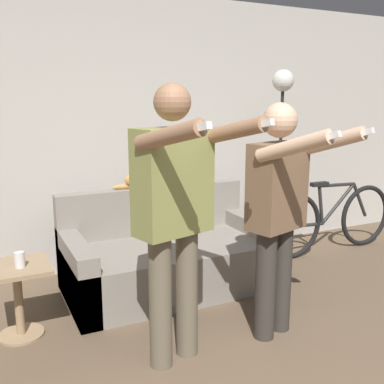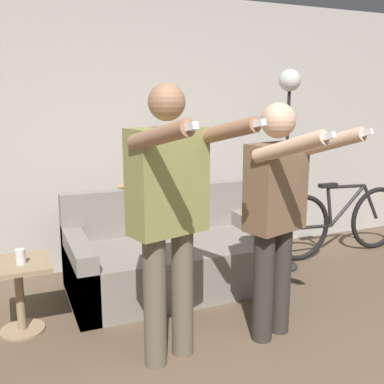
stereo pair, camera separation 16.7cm
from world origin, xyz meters
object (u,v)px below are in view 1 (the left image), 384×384
at_px(couch, 169,258).
at_px(side_table, 17,286).
at_px(cup, 20,260).
at_px(bicycle, 331,219).
at_px(cat, 145,178).
at_px(floor_lamp, 281,126).
at_px(person_right, 279,205).
at_px(person_left, 175,206).

xyz_separation_m(couch, side_table, (-1.27, -0.32, 0.11)).
distance_m(couch, cup, 1.33).
height_order(side_table, bicycle, bicycle).
bearing_deg(side_table, bicycle, 7.43).
xyz_separation_m(couch, cat, (-0.08, 0.35, 0.66)).
bearing_deg(bicycle, couch, -177.15).
bearing_deg(side_table, floor_lamp, 7.70).
height_order(person_right, floor_lamp, floor_lamp).
xyz_separation_m(person_left, side_table, (-0.86, 0.75, -0.64)).
xyz_separation_m(couch, cup, (-1.24, -0.37, 0.31)).
bearing_deg(couch, cat, 102.62).
bearing_deg(cup, floor_lamp, 8.83).
xyz_separation_m(person_right, cup, (-1.59, 0.71, -0.36)).
bearing_deg(side_table, cup, -60.84).
xyz_separation_m(cat, cup, (-1.16, -0.72, -0.35)).
height_order(person_right, cup, person_right).
bearing_deg(floor_lamp, side_table, -172.30).
distance_m(cup, bicycle, 3.21).
bearing_deg(bicycle, person_left, -153.43).
height_order(cat, side_table, cat).
distance_m(floor_lamp, side_table, 2.64).
distance_m(floor_lamp, cup, 2.56).
bearing_deg(couch, side_table, -165.80).
distance_m(side_table, cup, 0.21).
distance_m(person_left, bicycle, 2.69).
height_order(person_left, person_right, person_left).
relative_size(person_right, cat, 3.22).
height_order(cat, bicycle, cat).
relative_size(person_right, side_table, 3.10).
height_order(person_right, bicycle, person_right).
xyz_separation_m(side_table, bicycle, (3.20, 0.42, -0.01)).
bearing_deg(floor_lamp, person_left, -145.37).
bearing_deg(cup, bicycle, 8.29).
xyz_separation_m(person_right, cat, (-0.43, 1.43, -0.01)).
height_order(side_table, cup, cup).
distance_m(person_right, floor_lamp, 1.42).
relative_size(person_right, bicycle, 0.95).
bearing_deg(person_left, couch, 54.22).
relative_size(couch, person_left, 1.03).
relative_size(side_table, bicycle, 0.31).
xyz_separation_m(cat, bicycle, (2.01, -0.25, -0.56)).
height_order(person_left, side_table, person_left).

